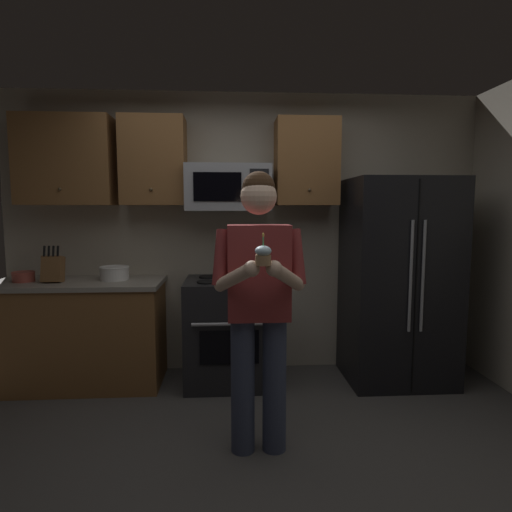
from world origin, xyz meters
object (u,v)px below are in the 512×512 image
object	(u,v)px
bowl_large_white	(114,273)
person	(259,297)
refrigerator	(398,281)
cupcake	(263,255)
bowl_small_colored	(23,276)
microwave	(228,188)
oven_range	(229,331)
knife_block	(53,269)

from	to	relation	value
bowl_large_white	person	world-z (taller)	person
refrigerator	cupcake	size ratio (longest dim) A/B	10.35
bowl_large_white	person	distance (m)	1.68
bowl_small_colored	cupcake	bearing A→B (deg)	-37.35
microwave	person	xyz separation A→B (m)	(0.18, -1.25, -0.72)
bowl_small_colored	person	xyz separation A→B (m)	(1.93, -1.14, 0.03)
bowl_large_white	person	bearing A→B (deg)	-45.21
microwave	oven_range	bearing A→B (deg)	-90.02
oven_range	person	distance (m)	1.26
microwave	bowl_large_white	bearing A→B (deg)	-176.79
bowl_large_white	knife_block	bearing A→B (deg)	-169.11
microwave	bowl_large_white	xyz separation A→B (m)	(-1.00, -0.06, -0.74)
microwave	bowl_small_colored	bearing A→B (deg)	-176.63
knife_block	person	size ratio (longest dim) A/B	0.18
knife_block	bowl_small_colored	bearing A→B (deg)	170.19
microwave	refrigerator	world-z (taller)	microwave
bowl_large_white	cupcake	distance (m)	1.95
knife_block	cupcake	world-z (taller)	cupcake
knife_block	cupcake	size ratio (longest dim) A/B	1.84
refrigerator	person	distance (m)	1.71
microwave	refrigerator	bearing A→B (deg)	-6.03
knife_block	bowl_small_colored	size ratio (longest dim) A/B	1.73
oven_range	knife_block	bearing A→B (deg)	-178.86
bowl_large_white	bowl_small_colored	bearing A→B (deg)	-176.43
bowl_small_colored	refrigerator	bearing A→B (deg)	-0.98
person	cupcake	xyz separation A→B (m)	(0.00, -0.33, 0.30)
refrigerator	bowl_large_white	world-z (taller)	refrigerator
oven_range	bowl_small_colored	world-z (taller)	bowl_small_colored
oven_range	cupcake	world-z (taller)	cupcake
cupcake	refrigerator	bearing A→B (deg)	47.09
oven_range	cupcake	distance (m)	1.69
bowl_small_colored	person	distance (m)	2.24
refrigerator	bowl_large_white	xyz separation A→B (m)	(-2.50, 0.10, 0.08)
oven_range	bowl_small_colored	bearing A→B (deg)	179.46
oven_range	refrigerator	world-z (taller)	refrigerator
refrigerator	cupcake	bearing A→B (deg)	-132.91
oven_range	cupcake	size ratio (longest dim) A/B	5.36
knife_block	bowl_large_white	bearing A→B (deg)	10.89
oven_range	knife_block	size ratio (longest dim) A/B	2.91
microwave	bowl_large_white	world-z (taller)	microwave
oven_range	refrigerator	distance (m)	1.56
oven_range	microwave	bearing A→B (deg)	89.98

